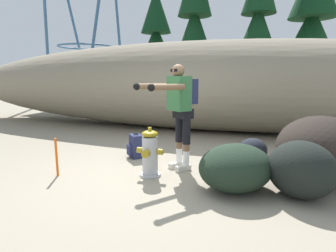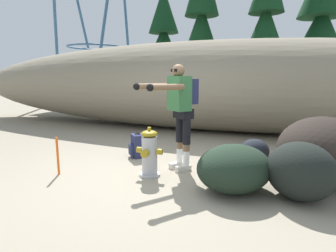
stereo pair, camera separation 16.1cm
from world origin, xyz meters
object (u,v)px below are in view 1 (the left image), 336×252
Objects in this scene: boulder_large at (320,148)px; boulder_outlier at (252,151)px; fire_hydrant at (150,154)px; utility_worker at (179,104)px; spare_backpack at (136,146)px; boulder_mid at (301,169)px; boulder_small at (236,167)px; survey_stake at (57,157)px.

boulder_large is 1.13m from boulder_outlier.
utility_worker is at bearing 52.24° from fire_hydrant.
utility_worker is 1.38m from spare_backpack.
utility_worker is 1.63m from boulder_outlier.
spare_backpack is 2.15m from boulder_outlier.
boulder_mid is (-0.34, -0.77, -0.11)m from boulder_large.
boulder_small is at bearing -177.24° from boulder_mid.
boulder_mid is 1.55× the size of boulder_outlier.
boulder_mid reaches higher than boulder_small.
utility_worker is 2.86× the size of survey_stake.
spare_backpack is at bearing -75.20° from utility_worker.
boulder_mid is at bearing -2.54° from fire_hydrant.
utility_worker is at bearing 27.30° from survey_stake.
boulder_small is at bearing -5.84° from fire_hydrant.
utility_worker is at bearing 149.18° from boulder_small.
fire_hydrant is at bearing 17.95° from survey_stake.
spare_backpack is 0.44× the size of boulder_small.
utility_worker is at bearing -173.74° from boulder_large.
utility_worker is at bearing 163.25° from boulder_mid.
utility_worker is (0.34, 0.44, 0.74)m from fire_hydrant.
boulder_mid is at bearing 5.75° from survey_stake.
boulder_large is 1.41m from boulder_small.
spare_backpack is 2.18m from boulder_small.
spare_backpack is 2.92m from boulder_mid.
boulder_large is 1.42× the size of boulder_small.
boulder_large is (3.09, -0.19, 0.26)m from spare_backpack.
survey_stake is at bearing -24.69° from utility_worker.
utility_worker is 1.36m from boulder_small.
boulder_small is at bearing 97.19° from utility_worker.
boulder_large is 0.84m from boulder_mid.
boulder_mid is at bearing 111.26° from utility_worker.
boulder_small is 1.76× the size of survey_stake.
boulder_large is at bearing 134.64° from spare_backpack.
survey_stake is at bearing -162.05° from fire_hydrant.
spare_backpack is 0.83× the size of boulder_outlier.
boulder_mid is (1.77, -0.53, -0.73)m from utility_worker.
fire_hydrant reaches higher than boulder_mid.
boulder_large reaches higher than boulder_mid.
utility_worker is 3.65× the size of spare_backpack.
fire_hydrant is at bearing 174.16° from boulder_small.
boulder_outlier is 3.30m from survey_stake.
spare_backpack is 0.78× the size of survey_stake.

